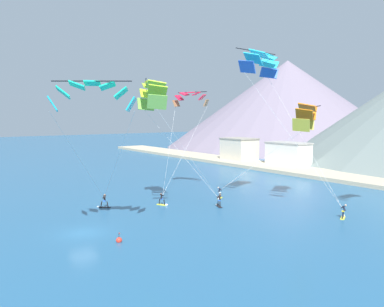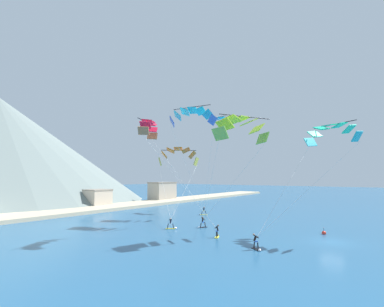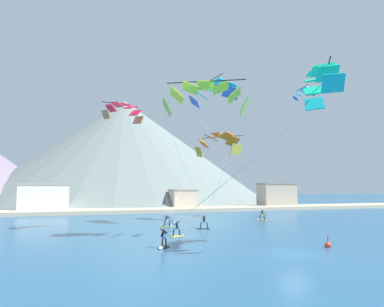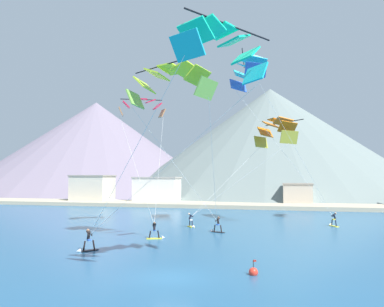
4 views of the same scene
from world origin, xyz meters
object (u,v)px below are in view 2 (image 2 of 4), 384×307
parafoil_kite_near_lead (192,115)px  parafoil_kite_mid_center (149,128)px  parafoil_kite_distant_high_outer (220,120)px  kitesurfer_far_left (172,226)px  parafoil_kite_far_right (241,127)px  kitesurfer_mid_center (217,233)px  parafoil_kite_near_trail (331,132)px  parafoil_kite_far_left (178,155)px  kitesurfer_near_trail (257,245)px  kitesurfer_far_right (202,224)px  kitesurfer_near_lead (203,212)px  race_marker_buoy (324,233)px

parafoil_kite_near_lead → parafoil_kite_mid_center: bearing=-172.3°
parafoil_kite_distant_high_outer → kitesurfer_far_left: bearing=-166.6°
parafoil_kite_mid_center → parafoil_kite_far_right: (6.67, -10.35, 0.04)m
kitesurfer_mid_center → parafoil_kite_far_right: size_ratio=0.12×
parafoil_kite_near_trail → parafoil_kite_far_left: size_ratio=1.10×
parafoil_kite_far_left → parafoil_kite_far_right: 19.60m
parafoil_kite_near_lead → parafoil_kite_far_right: parafoil_kite_near_lead is taller
parafoil_kite_far_right → parafoil_kite_distant_high_outer: (24.50, 17.08, 6.58)m
kitesurfer_near_trail → kitesurfer_far_right: 14.77m
kitesurfer_mid_center → parafoil_kite_near_lead: parafoil_kite_near_lead is taller
kitesurfer_mid_center → parafoil_kite_far_right: parafoil_kite_far_right is taller
parafoil_kite_near_trail → kitesurfer_mid_center: bearing=123.8°
parafoil_kite_far_left → parafoil_kite_distant_high_outer: size_ratio=2.62×
parafoil_kite_near_trail → kitesurfer_near_lead: bearing=70.7°
kitesurfer_far_left → race_marker_buoy: size_ratio=1.67×
kitesurfer_far_left → parafoil_kite_near_trail: bearing=-71.5°
kitesurfer_mid_center → kitesurfer_far_left: kitesurfer_far_left is taller
kitesurfer_near_trail → parafoil_kite_mid_center: (-1.15, 14.58, 13.76)m
parafoil_kite_mid_center → race_marker_buoy: (14.48, -18.60, -14.15)m
kitesurfer_near_trail → parafoil_kite_near_lead: parafoil_kite_near_lead is taller
kitesurfer_near_lead → parafoil_kite_far_right: (-15.29, -16.01, 13.85)m
kitesurfer_mid_center → parafoil_kite_near_trail: parafoil_kite_near_trail is taller
parafoil_kite_far_left → race_marker_buoy: (-0.99, -25.58, -11.67)m
kitesurfer_near_lead → race_marker_buoy: size_ratio=1.70×
parafoil_kite_distant_high_outer → kitesurfer_near_trail: bearing=-144.6°
parafoil_kite_near_lead → parafoil_kite_distant_high_outer: parafoil_kite_distant_high_outer is taller
kitesurfer_mid_center → parafoil_kite_near_lead: (8.01, 9.46, 17.83)m
parafoil_kite_far_left → parafoil_kite_far_right: (-8.80, -17.33, 2.52)m
kitesurfer_near_lead → parafoil_kite_near_lead: (-9.34, -3.95, 17.81)m
kitesurfer_near_trail → kitesurfer_far_right: kitesurfer_near_trail is taller
parafoil_kite_near_trail → parafoil_kite_far_right: bearing=122.5°
kitesurfer_near_lead → parafoil_kite_mid_center: size_ratio=0.12×
kitesurfer_mid_center → kitesurfer_far_left: size_ratio=1.03×
parafoil_kite_near_trail → parafoil_kite_distant_high_outer: (18.26, 26.89, 7.33)m
kitesurfer_near_lead → parafoil_kite_far_left: size_ratio=0.13×
kitesurfer_near_trail → parafoil_kite_mid_center: parafoil_kite_mid_center is taller
kitesurfer_far_left → parafoil_kite_mid_center: (-5.91, -0.74, 13.81)m
kitesurfer_far_left → parafoil_kite_near_trail: 25.64m
kitesurfer_far_right → parafoil_kite_far_right: size_ratio=0.12×
kitesurfer_near_trail → kitesurfer_far_left: 16.04m
parafoil_kite_near_trail → parafoil_kite_distant_high_outer: size_ratio=2.88×
kitesurfer_far_right → parafoil_kite_near_trail: 22.45m
parafoil_kite_far_left → parafoil_kite_far_right: bearing=-116.9°
parafoil_kite_distant_high_outer → race_marker_buoy: size_ratio=4.82×
kitesurfer_far_right → parafoil_kite_near_trail: parafoil_kite_near_trail is taller
kitesurfer_mid_center → kitesurfer_far_left: 8.59m
kitesurfer_near_trail → parafoil_kite_near_trail: parafoil_kite_near_trail is taller
kitesurfer_far_left → parafoil_kite_near_trail: (7.00, -20.90, 13.11)m
kitesurfer_mid_center → parafoil_kite_near_trail: size_ratio=0.12×
kitesurfer_near_trail → race_marker_buoy: 13.92m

